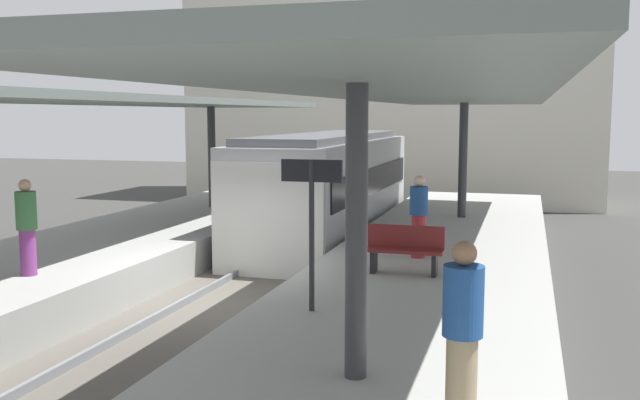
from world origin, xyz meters
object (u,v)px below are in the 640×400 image
Objects in this scene: passenger_far_end at (27,226)px; platform_bench at (405,248)px; platform_sign at (312,200)px; passenger_mid_platform at (462,335)px; passenger_near_bench at (419,215)px; commuter_train at (328,188)px.

platform_bench is at bearing 17.71° from passenger_far_end.
platform_sign is at bearing -107.54° from platform_bench.
passenger_mid_platform is (1.57, -6.25, 0.45)m from platform_bench.
platform_bench is 6.73m from passenger_far_end.
platform_bench is 0.85× the size of passenger_near_bench.
commuter_train is at bearing 72.28° from passenger_far_end.
platform_sign is (-0.89, -2.80, 1.16)m from platform_bench.
commuter_train reaches higher than passenger_near_bench.
commuter_train is at bearing 121.58° from passenger_near_bench.
commuter_train is 14.31m from passenger_mid_platform.
platform_sign reaches higher than passenger_mid_platform.
passenger_near_bench reaches higher than platform_bench.
platform_sign is 5.61m from passenger_far_end.
platform_sign is (2.57, -9.95, 0.90)m from commuter_train.
commuter_train is at bearing 110.57° from passenger_mid_platform.
passenger_mid_platform is 1.02× the size of passenger_far_end.
passenger_mid_platform reaches higher than passenger_near_bench.
passenger_mid_platform is at bearing -75.89° from platform_bench.
platform_sign reaches higher than platform_bench.
passenger_near_bench is at bearing 28.90° from passenger_far_end.
passenger_near_bench is at bearing 89.34° from platform_bench.
passenger_near_bench is (0.90, 4.30, -0.77)m from platform_sign.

